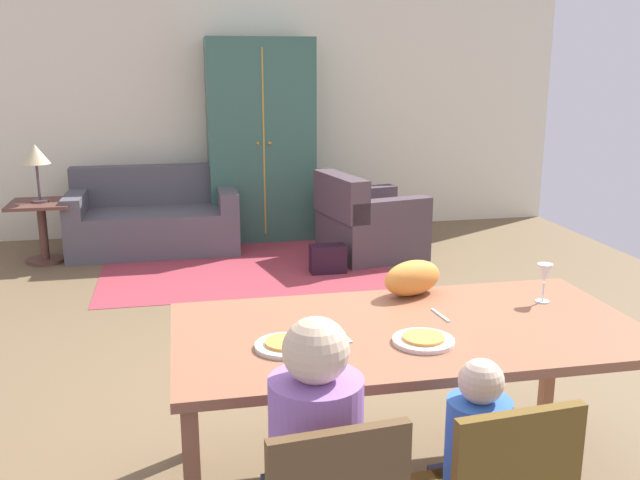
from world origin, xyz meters
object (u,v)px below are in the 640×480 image
(armoire, at_px, (261,140))
(table_lamp, at_px, (36,156))
(dining_table, at_px, (409,341))
(side_table, at_px, (42,223))
(plate_near_man, at_px, (286,346))
(plate_near_child, at_px, (423,341))
(armchair, at_px, (367,224))
(wine_glass, at_px, (544,275))
(handbag, at_px, (328,259))
(couch, at_px, (154,220))
(cat, at_px, (412,278))

(armoire, xyz_separation_m, table_lamp, (-2.15, -0.57, -0.04))
(dining_table, relative_size, armoire, 0.95)
(side_table, bearing_deg, dining_table, -62.02)
(plate_near_man, bearing_deg, table_lamp, 111.24)
(plate_near_child, relative_size, armchair, 0.25)
(wine_glass, xyz_separation_m, side_table, (-2.94, 3.99, -0.52))
(armoire, bearing_deg, handbag, -74.21)
(plate_near_child, height_order, armoire, armoire)
(plate_near_man, bearing_deg, couch, 98.08)
(plate_near_man, height_order, side_table, plate_near_man)
(dining_table, xyz_separation_m, table_lamp, (-2.22, 4.17, 0.31))
(couch, distance_m, table_lamp, 1.27)
(cat, relative_size, armoire, 0.15)
(side_table, bearing_deg, cat, -57.87)
(wine_glass, bearing_deg, handbag, 96.76)
(plate_near_child, distance_m, wine_glass, 0.81)
(handbag, bearing_deg, dining_table, -96.11)
(couch, bearing_deg, armchair, -18.14)
(armchair, relative_size, side_table, 1.76)
(couch, bearing_deg, dining_table, -74.92)
(plate_near_man, bearing_deg, cat, 36.93)
(wine_glass, distance_m, table_lamp, 4.96)
(table_lamp, relative_size, handbag, 1.69)
(cat, distance_m, table_lamp, 4.45)
(wine_glass, xyz_separation_m, armoire, (-0.78, 4.56, 0.16))
(dining_table, distance_m, side_table, 4.74)
(dining_table, height_order, handbag, dining_table)
(table_lamp, xyz_separation_m, handbag, (2.57, -0.90, -0.88))
(armchair, distance_m, side_table, 3.09)
(dining_table, relative_size, wine_glass, 10.72)
(armoire, bearing_deg, cat, -87.17)
(plate_near_man, height_order, wine_glass, wine_glass)
(plate_near_child, relative_size, handbag, 0.78)
(side_table, distance_m, handbag, 2.73)
(cat, bearing_deg, plate_near_man, -165.58)
(armchair, relative_size, armoire, 0.49)
(dining_table, distance_m, couch, 4.61)
(plate_near_man, height_order, couch, couch)
(side_table, height_order, handbag, side_table)
(wine_glass, height_order, armoire, armoire)
(dining_table, height_order, wine_glass, wine_glass)
(plate_near_man, height_order, armchair, armchair)
(couch, distance_m, armoire, 1.39)
(armoire, distance_m, table_lamp, 2.23)
(couch, bearing_deg, handbag, -36.85)
(plate_near_man, bearing_deg, plate_near_child, -6.24)
(plate_near_child, xyz_separation_m, handbag, (0.35, 3.45, -0.64))
(armchair, xyz_separation_m, side_table, (-3.07, 0.41, 0.06))
(plate_near_child, distance_m, cat, 0.61)
(cat, relative_size, armchair, 0.31)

